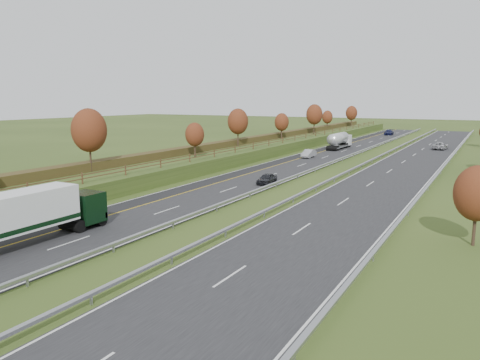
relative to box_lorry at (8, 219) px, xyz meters
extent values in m
plane|color=#314518|center=(9.08, 47.24, -2.33)|extent=(400.00, 400.00, 0.00)
cube|color=black|center=(1.08, 52.24, -2.31)|extent=(10.50, 200.00, 0.04)
cube|color=black|center=(17.58, 52.24, -2.31)|extent=(10.50, 200.00, 0.04)
cube|color=black|center=(-2.67, 52.24, -2.31)|extent=(3.00, 200.00, 0.04)
cube|color=silver|center=(-3.97, 52.24, -2.28)|extent=(0.15, 200.00, 0.01)
cube|color=gold|center=(-1.17, 52.24, -2.28)|extent=(0.15, 200.00, 0.01)
cube|color=silver|center=(6.13, 52.24, -2.28)|extent=(0.15, 200.00, 0.01)
cube|color=silver|center=(12.53, 52.24, -2.28)|extent=(0.15, 200.00, 0.01)
cube|color=silver|center=(22.63, 52.24, -2.28)|extent=(0.15, 200.00, 0.01)
cube|color=silver|center=(2.33, 3.24, -2.28)|extent=(0.15, 4.00, 0.01)
cube|color=silver|center=(16.33, 3.24, -2.28)|extent=(0.15, 4.00, 0.01)
cube|color=silver|center=(2.33, 15.24, -2.28)|extent=(0.15, 4.00, 0.01)
cube|color=silver|center=(16.33, 15.24, -2.28)|extent=(0.15, 4.00, 0.01)
cube|color=silver|center=(2.33, 27.24, -2.28)|extent=(0.15, 4.00, 0.01)
cube|color=silver|center=(16.33, 27.24, -2.28)|extent=(0.15, 4.00, 0.01)
cube|color=silver|center=(2.33, 39.24, -2.28)|extent=(0.15, 4.00, 0.01)
cube|color=silver|center=(16.33, 39.24, -2.28)|extent=(0.15, 4.00, 0.01)
cube|color=silver|center=(2.33, 51.24, -2.28)|extent=(0.15, 4.00, 0.01)
cube|color=silver|center=(16.33, 51.24, -2.28)|extent=(0.15, 4.00, 0.01)
cube|color=silver|center=(2.33, 63.24, -2.28)|extent=(0.15, 4.00, 0.01)
cube|color=silver|center=(16.33, 63.24, -2.28)|extent=(0.15, 4.00, 0.01)
cube|color=silver|center=(2.33, 75.24, -2.28)|extent=(0.15, 4.00, 0.01)
cube|color=silver|center=(16.33, 75.24, -2.28)|extent=(0.15, 4.00, 0.01)
cube|color=silver|center=(2.33, 87.24, -2.28)|extent=(0.15, 4.00, 0.01)
cube|color=silver|center=(16.33, 87.24, -2.28)|extent=(0.15, 4.00, 0.01)
cube|color=silver|center=(2.33, 99.24, -2.28)|extent=(0.15, 4.00, 0.01)
cube|color=silver|center=(16.33, 99.24, -2.28)|extent=(0.15, 4.00, 0.01)
cube|color=silver|center=(2.33, 111.24, -2.28)|extent=(0.15, 4.00, 0.01)
cube|color=silver|center=(16.33, 111.24, -2.28)|extent=(0.15, 4.00, 0.01)
cube|color=silver|center=(2.33, 123.24, -2.28)|extent=(0.15, 4.00, 0.01)
cube|color=silver|center=(16.33, 123.24, -2.28)|extent=(0.15, 4.00, 0.01)
cube|color=silver|center=(2.33, 135.24, -2.28)|extent=(0.15, 4.00, 0.01)
cube|color=silver|center=(16.33, 135.24, -2.28)|extent=(0.15, 4.00, 0.01)
cube|color=silver|center=(2.33, 147.24, -2.28)|extent=(0.15, 4.00, 0.01)
cube|color=silver|center=(16.33, 147.24, -2.28)|extent=(0.15, 4.00, 0.01)
cube|color=#314518|center=(-11.92, 52.24, -1.33)|extent=(12.00, 200.00, 2.00)
cube|color=#3C3A18|center=(-13.92, 52.24, 0.22)|extent=(2.20, 180.00, 1.10)
cube|color=#422B19|center=(-7.42, 52.24, 0.22)|extent=(0.08, 184.00, 0.10)
cube|color=#422B19|center=(-7.42, 52.24, 0.62)|extent=(0.08, 184.00, 0.10)
cube|color=#422B19|center=(-7.42, 7.24, 0.27)|extent=(0.12, 0.12, 1.20)
cube|color=#422B19|center=(-7.42, 13.74, 0.27)|extent=(0.12, 0.12, 1.20)
cube|color=#422B19|center=(-7.42, 20.24, 0.27)|extent=(0.12, 0.12, 1.20)
cube|color=#422B19|center=(-7.42, 26.74, 0.27)|extent=(0.12, 0.12, 1.20)
cube|color=#422B19|center=(-7.42, 33.24, 0.27)|extent=(0.12, 0.12, 1.20)
cube|color=#422B19|center=(-7.42, 39.74, 0.27)|extent=(0.12, 0.12, 1.20)
cube|color=#422B19|center=(-7.42, 46.24, 0.27)|extent=(0.12, 0.12, 1.20)
cube|color=#422B19|center=(-7.42, 52.74, 0.27)|extent=(0.12, 0.12, 1.20)
cube|color=#422B19|center=(-7.42, 59.24, 0.27)|extent=(0.12, 0.12, 1.20)
cube|color=#422B19|center=(-7.42, 65.74, 0.27)|extent=(0.12, 0.12, 1.20)
cube|color=#422B19|center=(-7.42, 72.24, 0.27)|extent=(0.12, 0.12, 1.20)
cube|color=#422B19|center=(-7.42, 78.74, 0.27)|extent=(0.12, 0.12, 1.20)
cube|color=#422B19|center=(-7.42, 85.24, 0.27)|extent=(0.12, 0.12, 1.20)
cube|color=#422B19|center=(-7.42, 91.74, 0.27)|extent=(0.12, 0.12, 1.20)
cube|color=#422B19|center=(-7.42, 98.24, 0.27)|extent=(0.12, 0.12, 1.20)
cube|color=#422B19|center=(-7.42, 104.74, 0.27)|extent=(0.12, 0.12, 1.20)
cube|color=#422B19|center=(-7.42, 111.24, 0.27)|extent=(0.12, 0.12, 1.20)
cube|color=#422B19|center=(-7.42, 117.74, 0.27)|extent=(0.12, 0.12, 1.20)
cube|color=#422B19|center=(-7.42, 124.24, 0.27)|extent=(0.12, 0.12, 1.20)
cube|color=#422B19|center=(-7.42, 130.74, 0.27)|extent=(0.12, 0.12, 1.20)
cube|color=#422B19|center=(-7.42, 137.24, 0.27)|extent=(0.12, 0.12, 1.20)
cube|color=#422B19|center=(-7.42, 143.74, 0.27)|extent=(0.12, 0.12, 1.20)
cube|color=#93959B|center=(6.78, 52.24, -1.71)|extent=(0.32, 200.00, 0.18)
cube|color=#93959B|center=(6.78, -3.76, -2.05)|extent=(0.10, 0.14, 0.56)
cube|color=#93959B|center=(6.78, 3.24, -2.05)|extent=(0.10, 0.14, 0.56)
cube|color=#93959B|center=(6.78, 10.24, -2.05)|extent=(0.10, 0.14, 0.56)
cube|color=#93959B|center=(6.78, 17.24, -2.05)|extent=(0.10, 0.14, 0.56)
cube|color=#93959B|center=(6.78, 24.24, -2.05)|extent=(0.10, 0.14, 0.56)
cube|color=#93959B|center=(6.78, 31.24, -2.05)|extent=(0.10, 0.14, 0.56)
cube|color=#93959B|center=(6.78, 38.24, -2.05)|extent=(0.10, 0.14, 0.56)
cube|color=#93959B|center=(6.78, 45.24, -2.05)|extent=(0.10, 0.14, 0.56)
cube|color=#93959B|center=(6.78, 52.24, -2.05)|extent=(0.10, 0.14, 0.56)
cube|color=#93959B|center=(6.78, 59.24, -2.05)|extent=(0.10, 0.14, 0.56)
cube|color=#93959B|center=(6.78, 66.24, -2.05)|extent=(0.10, 0.14, 0.56)
cube|color=#93959B|center=(6.78, 73.24, -2.05)|extent=(0.10, 0.14, 0.56)
cube|color=#93959B|center=(6.78, 80.24, -2.05)|extent=(0.10, 0.14, 0.56)
cube|color=#93959B|center=(6.78, 87.24, -2.05)|extent=(0.10, 0.14, 0.56)
cube|color=#93959B|center=(6.78, 94.24, -2.05)|extent=(0.10, 0.14, 0.56)
cube|color=#93959B|center=(6.78, 101.24, -2.05)|extent=(0.10, 0.14, 0.56)
cube|color=#93959B|center=(6.78, 108.24, -2.05)|extent=(0.10, 0.14, 0.56)
cube|color=#93959B|center=(6.78, 115.24, -2.05)|extent=(0.10, 0.14, 0.56)
cube|color=#93959B|center=(6.78, 122.24, -2.05)|extent=(0.10, 0.14, 0.56)
cube|color=#93959B|center=(6.78, 129.24, -2.05)|extent=(0.10, 0.14, 0.56)
cube|color=#93959B|center=(6.78, 136.24, -2.05)|extent=(0.10, 0.14, 0.56)
cube|color=#93959B|center=(6.78, 143.24, -2.05)|extent=(0.10, 0.14, 0.56)
cube|color=#93959B|center=(6.78, 150.24, -2.05)|extent=(0.10, 0.14, 0.56)
cube|color=#93959B|center=(11.88, 52.24, -1.71)|extent=(0.32, 200.00, 0.18)
cube|color=#93959B|center=(11.88, -3.76, -2.05)|extent=(0.10, 0.14, 0.56)
cube|color=#93959B|center=(11.88, 3.24, -2.05)|extent=(0.10, 0.14, 0.56)
cube|color=#93959B|center=(11.88, 10.24, -2.05)|extent=(0.10, 0.14, 0.56)
cube|color=#93959B|center=(11.88, 17.24, -2.05)|extent=(0.10, 0.14, 0.56)
cube|color=#93959B|center=(11.88, 24.24, -2.05)|extent=(0.10, 0.14, 0.56)
cube|color=#93959B|center=(11.88, 31.24, -2.05)|extent=(0.10, 0.14, 0.56)
cube|color=#93959B|center=(11.88, 38.24, -2.05)|extent=(0.10, 0.14, 0.56)
cube|color=#93959B|center=(11.88, 45.24, -2.05)|extent=(0.10, 0.14, 0.56)
cube|color=#93959B|center=(11.88, 52.24, -2.05)|extent=(0.10, 0.14, 0.56)
cube|color=#93959B|center=(11.88, 59.24, -2.05)|extent=(0.10, 0.14, 0.56)
cube|color=#93959B|center=(11.88, 66.24, -2.05)|extent=(0.10, 0.14, 0.56)
cube|color=#93959B|center=(11.88, 73.24, -2.05)|extent=(0.10, 0.14, 0.56)
cube|color=#93959B|center=(11.88, 80.24, -2.05)|extent=(0.10, 0.14, 0.56)
cube|color=#93959B|center=(11.88, 87.24, -2.05)|extent=(0.10, 0.14, 0.56)
cube|color=#93959B|center=(11.88, 94.24, -2.05)|extent=(0.10, 0.14, 0.56)
cube|color=#93959B|center=(11.88, 101.24, -2.05)|extent=(0.10, 0.14, 0.56)
cube|color=#93959B|center=(11.88, 108.24, -2.05)|extent=(0.10, 0.14, 0.56)
cube|color=#93959B|center=(11.88, 115.24, -2.05)|extent=(0.10, 0.14, 0.56)
cube|color=#93959B|center=(11.88, 122.24, -2.05)|extent=(0.10, 0.14, 0.56)
cube|color=#93959B|center=(11.88, 129.24, -2.05)|extent=(0.10, 0.14, 0.56)
cube|color=#93959B|center=(11.88, 136.24, -2.05)|extent=(0.10, 0.14, 0.56)
cube|color=#93959B|center=(11.88, 143.24, -2.05)|extent=(0.10, 0.14, 0.56)
cube|color=#93959B|center=(11.88, 150.24, -2.05)|extent=(0.10, 0.14, 0.56)
cube|color=#93959B|center=(23.38, 52.24, -1.71)|extent=(0.32, 200.00, 0.18)
cube|color=#93959B|center=(23.38, -3.76, -2.05)|extent=(0.10, 0.14, 0.56)
cube|color=#93959B|center=(23.38, 10.24, -2.05)|extent=(0.10, 0.14, 0.56)
cube|color=#93959B|center=(23.38, 24.24, -2.05)|extent=(0.10, 0.14, 0.56)
cube|color=#93959B|center=(23.38, 38.24, -2.05)|extent=(0.10, 0.14, 0.56)
cube|color=#93959B|center=(23.38, 52.24, -2.05)|extent=(0.10, 0.14, 0.56)
cube|color=#93959B|center=(23.38, 66.24, -2.05)|extent=(0.10, 0.14, 0.56)
cube|color=#93959B|center=(23.38, 80.24, -2.05)|extent=(0.10, 0.14, 0.56)
cube|color=#93959B|center=(23.38, 94.24, -2.05)|extent=(0.10, 0.14, 0.56)
cube|color=#93959B|center=(23.38, 108.24, -2.05)|extent=(0.10, 0.14, 0.56)
cube|color=#93959B|center=(23.38, 122.24, -2.05)|extent=(0.10, 0.14, 0.56)
cube|color=#93959B|center=(23.38, 136.24, -2.05)|extent=(0.10, 0.14, 0.56)
cube|color=#93959B|center=(23.38, 150.24, -2.05)|extent=(0.10, 0.14, 0.56)
cylinder|color=#2D2116|center=(-12.92, 20.24, 1.24)|extent=(0.24, 0.24, 3.15)
ellipsoid|color=#582513|center=(-12.92, 20.24, 4.71)|extent=(4.20, 4.20, 5.25)
cylinder|color=#2D2116|center=(-9.92, 38.24, 0.75)|extent=(0.24, 0.24, 2.16)
ellipsoid|color=#582513|center=(-9.92, 38.24, 3.13)|extent=(2.88, 2.88, 3.60)
cylinder|color=#2D2116|center=(-12.42, 56.24, 1.11)|extent=(0.24, 0.24, 2.88)
ellipsoid|color=#582513|center=(-12.42, 56.24, 4.28)|extent=(3.84, 3.84, 4.80)
cylinder|color=#2D2116|center=(-11.42, 74.24, 0.84)|extent=(0.24, 0.24, 2.34)
ellipsoid|color=#582513|center=(-11.42, 74.24, 3.41)|extent=(3.12, 3.12, 3.90)
cylinder|color=#2D2116|center=(-10.42, 92.24, 1.20)|extent=(0.24, 0.24, 3.06)
ellipsoid|color=#582513|center=(-10.42, 92.24, 4.57)|extent=(4.08, 4.08, 5.10)
cylinder|color=#2D2116|center=(-12.92, 110.24, 0.79)|extent=(0.24, 0.24, 2.25)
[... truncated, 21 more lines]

